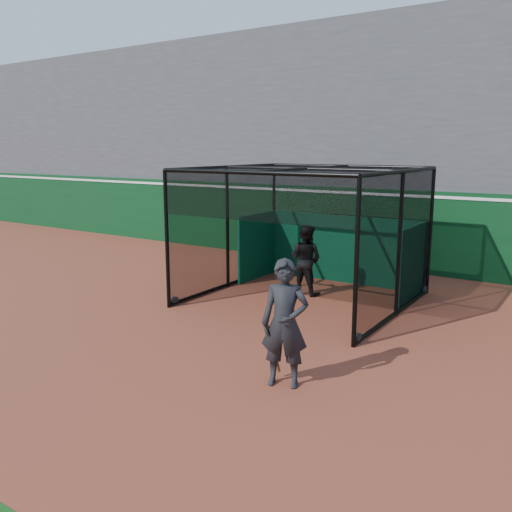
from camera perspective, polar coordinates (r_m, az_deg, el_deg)
The scene contains 6 objects.
ground at distance 10.92m, azimuth -6.61°, elevation -8.85°, with size 120.00×120.00×0.00m, color brown.
outfield_wall at distance 17.78m, azimuth 11.24°, elevation 3.12°, with size 50.00×0.50×2.50m.
grandstand at distance 21.16m, azimuth 15.60°, elevation 12.86°, with size 50.00×7.85×8.95m.
batting_cage at distance 13.39m, azimuth 5.21°, elevation 2.12°, with size 4.84×4.84×3.26m.
batter at distance 14.07m, azimuth 5.24°, elevation -0.38°, with size 0.89×0.69×1.82m, color black.
on_deck_player at distance 8.61m, azimuth 3.05°, elevation -7.11°, with size 0.88×0.72×2.07m.
Camera 1 is at (6.67, -7.80, 3.75)m, focal length 38.00 mm.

